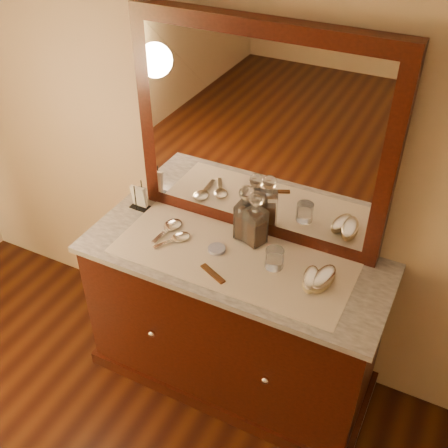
# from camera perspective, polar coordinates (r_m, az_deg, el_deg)

# --- Properties ---
(dresser_cabinet) EXTENTS (1.40, 0.55, 0.82)m
(dresser_cabinet) POSITION_cam_1_polar(r_m,az_deg,el_deg) (2.78, 0.94, -10.28)
(dresser_cabinet) COLOR black
(dresser_cabinet) RESTS_ON floor
(dresser_plinth) EXTENTS (1.46, 0.59, 0.08)m
(dresser_plinth) POSITION_cam_1_polar(r_m,az_deg,el_deg) (3.06, 0.87, -14.97)
(dresser_plinth) COLOR black
(dresser_plinth) RESTS_ON floor
(knob_left) EXTENTS (0.04, 0.04, 0.04)m
(knob_left) POSITION_cam_1_polar(r_m,az_deg,el_deg) (2.69, -7.65, -11.47)
(knob_left) COLOR silver
(knob_left) RESTS_ON dresser_cabinet
(knob_right) EXTENTS (0.04, 0.04, 0.04)m
(knob_right) POSITION_cam_1_polar(r_m,az_deg,el_deg) (2.50, 4.40, -16.20)
(knob_right) COLOR silver
(knob_right) RESTS_ON dresser_cabinet
(marble_top) EXTENTS (1.44, 0.59, 0.03)m
(marble_top) POSITION_cam_1_polar(r_m,az_deg,el_deg) (2.48, 1.04, -3.63)
(marble_top) COLOR silver
(marble_top) RESTS_ON dresser_cabinet
(mirror_frame) EXTENTS (1.20, 0.08, 1.00)m
(mirror_frame) POSITION_cam_1_polar(r_m,az_deg,el_deg) (2.38, 3.80, 9.33)
(mirror_frame) COLOR black
(mirror_frame) RESTS_ON marble_top
(mirror_glass) EXTENTS (1.06, 0.01, 0.86)m
(mirror_glass) POSITION_cam_1_polar(r_m,az_deg,el_deg) (2.35, 3.46, 8.99)
(mirror_glass) COLOR white
(mirror_glass) RESTS_ON marble_top
(lace_runner) EXTENTS (1.10, 0.45, 0.00)m
(lace_runner) POSITION_cam_1_polar(r_m,az_deg,el_deg) (2.46, 0.84, -3.60)
(lace_runner) COLOR silver
(lace_runner) RESTS_ON marble_top
(pin_dish) EXTENTS (0.10, 0.10, 0.01)m
(pin_dish) POSITION_cam_1_polar(r_m,az_deg,el_deg) (2.49, -0.78, -2.66)
(pin_dish) COLOR white
(pin_dish) RESTS_ON lace_runner
(comb) EXTENTS (0.15, 0.09, 0.01)m
(comb) POSITION_cam_1_polar(r_m,az_deg,el_deg) (2.37, -1.19, -5.28)
(comb) COLOR brown
(comb) RESTS_ON lace_runner
(napkin_rack) EXTENTS (0.10, 0.06, 0.15)m
(napkin_rack) POSITION_cam_1_polar(r_m,az_deg,el_deg) (2.77, -8.98, 2.74)
(napkin_rack) COLOR black
(napkin_rack) RESTS_ON marble_top
(decanter_left) EXTENTS (0.09, 0.09, 0.29)m
(decanter_left) POSITION_cam_1_polar(r_m,az_deg,el_deg) (2.51, 2.33, 0.64)
(decanter_left) COLOR brown
(decanter_left) RESTS_ON lace_runner
(decanter_right) EXTENTS (0.11, 0.11, 0.28)m
(decanter_right) POSITION_cam_1_polar(r_m,az_deg,el_deg) (2.48, 3.35, 0.05)
(decanter_right) COLOR brown
(decanter_right) RESTS_ON lace_runner
(brush_near) EXTENTS (0.10, 0.17, 0.04)m
(brush_near) POSITION_cam_1_polar(r_m,az_deg,el_deg) (2.35, 9.18, -5.79)
(brush_near) COLOR tan
(brush_near) RESTS_ON lace_runner
(brush_far) EXTENTS (0.10, 0.19, 0.05)m
(brush_far) POSITION_cam_1_polar(r_m,az_deg,el_deg) (2.35, 10.50, -5.71)
(brush_far) COLOR tan
(brush_far) RESTS_ON lace_runner
(hand_mirror_outer) EXTENTS (0.09, 0.22, 0.02)m
(hand_mirror_outer) POSITION_cam_1_polar(r_m,az_deg,el_deg) (2.63, -5.67, -0.28)
(hand_mirror_outer) COLOR silver
(hand_mirror_outer) RESTS_ON lace_runner
(hand_mirror_inner) EXTENTS (0.14, 0.19, 0.02)m
(hand_mirror_inner) POSITION_cam_1_polar(r_m,az_deg,el_deg) (2.56, -4.92, -1.50)
(hand_mirror_inner) COLOR silver
(hand_mirror_inner) RESTS_ON lace_runner
(tumblers) EXTENTS (0.08, 0.08, 0.09)m
(tumblers) POSITION_cam_1_polar(r_m,az_deg,el_deg) (2.39, 5.36, -3.64)
(tumblers) COLOR white
(tumblers) RESTS_ON lace_runner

